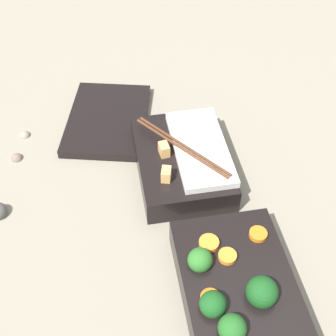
{
  "coord_description": "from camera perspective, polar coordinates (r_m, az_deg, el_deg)",
  "views": [
    {
      "loc": [
        -0.41,
        0.14,
        0.58
      ],
      "look_at": [
        0.08,
        0.05,
        0.04
      ],
      "focal_mm": 50.0,
      "sensor_mm": 36.0,
      "label": 1
    }
  ],
  "objects": [
    {
      "name": "ground_plane",
      "position": [
        0.73,
        5.0,
        -6.5
      ],
      "size": [
        3.0,
        3.0,
        0.0
      ],
      "primitive_type": "plane",
      "color": "gray"
    },
    {
      "name": "bento_tray_vegetable",
      "position": [
        0.64,
        8.21,
        -14.0
      ],
      "size": [
        0.2,
        0.14,
        0.08
      ],
      "color": "black",
      "rests_on": "ground_plane"
    },
    {
      "name": "bento_tray_rice",
      "position": [
        0.77,
        1.91,
        0.93
      ],
      "size": [
        0.2,
        0.14,
        0.06
      ],
      "color": "black",
      "rests_on": "ground_plane"
    },
    {
      "name": "bento_lid",
      "position": [
        0.88,
        -7.39,
        5.88
      ],
      "size": [
        0.23,
        0.18,
        0.02
      ],
      "primitive_type": "cube",
      "rotation": [
        0.0,
        0.0,
        -0.24
      ],
      "color": "black",
      "rests_on": "ground_plane"
    },
    {
      "name": "pebble_1",
      "position": [
        0.85,
        -18.0,
        1.33
      ],
      "size": [
        0.02,
        0.02,
        0.02
      ],
      "primitive_type": "sphere",
      "color": "#7A6B5B",
      "rests_on": "ground_plane"
    },
    {
      "name": "pebble_3",
      "position": [
        0.89,
        -17.09,
        4.0
      ],
      "size": [
        0.02,
        0.02,
        0.02
      ],
      "primitive_type": "sphere",
      "color": "gray",
      "rests_on": "ground_plane"
    }
  ]
}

